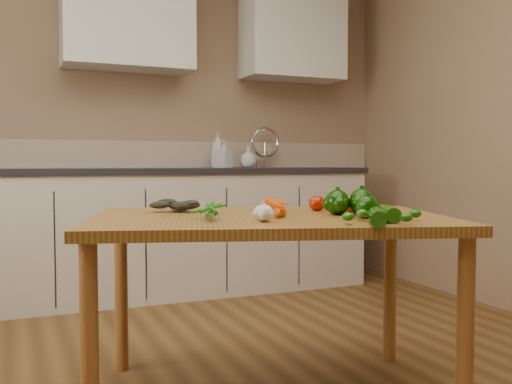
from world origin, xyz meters
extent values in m
cube|color=#97785A|center=(0.00, 2.51, 1.30)|extent=(4.00, 0.02, 2.60)
cube|color=tan|center=(0.00, 2.48, 0.55)|extent=(3.98, 0.03, 1.10)
cube|color=beige|center=(0.20, 2.19, 0.43)|extent=(2.80, 0.60, 0.86)
cube|color=#26252A|center=(0.20, 2.19, 0.88)|extent=(2.84, 0.64, 0.04)
cube|color=#99999E|center=(0.98, 2.19, 0.84)|extent=(0.55, 0.42, 0.10)
cylinder|color=silver|center=(0.98, 2.37, 1.02)|extent=(0.02, 0.02, 0.24)
cube|color=silver|center=(-0.10, 2.32, 1.95)|extent=(0.90, 0.35, 0.70)
cube|color=silver|center=(1.20, 2.32, 1.95)|extent=(0.80, 0.35, 0.70)
cube|color=olive|center=(0.05, 0.25, 0.71)|extent=(1.56, 1.24, 0.04)
cylinder|color=#9B632D|center=(-0.66, 0.07, 0.35)|extent=(0.06, 0.06, 0.69)
cylinder|color=#9B632D|center=(0.54, -0.30, 0.35)|extent=(0.06, 0.06, 0.69)
cylinder|color=#9B632D|center=(-0.43, 0.80, 0.35)|extent=(0.06, 0.06, 0.69)
cylinder|color=#9B632D|center=(0.76, 0.43, 0.35)|extent=(0.06, 0.06, 0.69)
imported|color=silver|center=(0.57, 2.33, 1.04)|extent=(0.15, 0.15, 0.27)
imported|color=silver|center=(0.60, 2.25, 1.00)|extent=(0.13, 0.13, 0.21)
imported|color=silver|center=(0.81, 2.30, 0.98)|extent=(0.17, 0.17, 0.16)
ellipsoid|color=silver|center=(-0.06, 0.05, 0.76)|extent=(0.07, 0.07, 0.06)
sphere|color=black|center=(0.32, 0.18, 0.78)|extent=(0.10, 0.10, 0.10)
sphere|color=black|center=(0.41, 0.15, 0.78)|extent=(0.10, 0.10, 0.10)
sphere|color=black|center=(0.35, 0.02, 0.77)|extent=(0.08, 0.08, 0.08)
ellipsoid|color=#981302|center=(0.33, 0.37, 0.76)|extent=(0.07, 0.07, 0.07)
ellipsoid|color=#C95505|center=(0.39, 0.31, 0.77)|extent=(0.08, 0.08, 0.07)
ellipsoid|color=#C95505|center=(0.43, 0.25, 0.77)|extent=(0.08, 0.08, 0.07)
cylinder|color=#134707|center=(0.36, -0.10, 0.76)|extent=(0.13, 0.19, 0.06)
cylinder|color=#134707|center=(0.25, -0.19, 0.76)|extent=(0.15, 0.19, 0.05)
camera|label=1|loc=(-0.87, -1.77, 0.94)|focal=40.00mm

